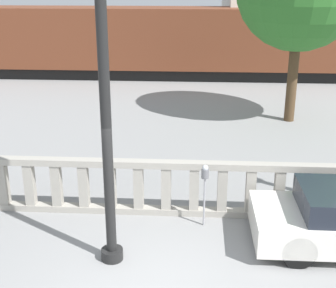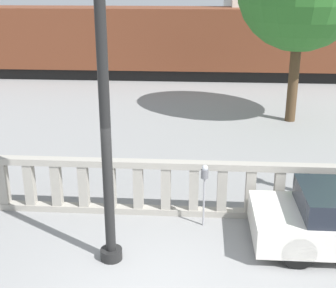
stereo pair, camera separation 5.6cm
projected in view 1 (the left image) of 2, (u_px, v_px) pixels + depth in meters
balustrade at (166, 188)px, 9.90m from camera, size 17.55×0.24×1.21m
lamppost at (104, 79)px, 7.37m from camera, size 0.39×0.39×6.47m
parking_meter at (205, 178)px, 9.28m from camera, size 0.15×0.15×1.34m
train_near at (81, 41)px, 23.69m from camera, size 28.31×2.68×4.05m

